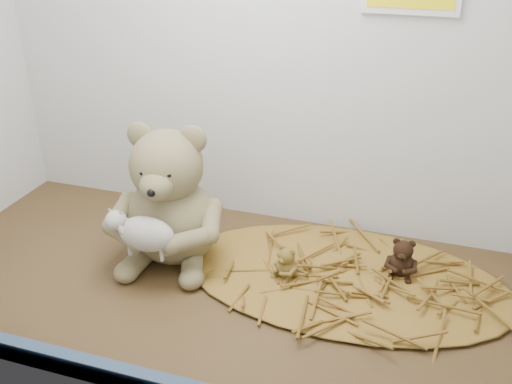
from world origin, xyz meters
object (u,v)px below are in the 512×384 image
(main_teddy, at_px, (170,194))
(mini_teddy_tan, at_px, (287,261))
(mini_teddy_brown, at_px, (403,256))
(toy_lamb, at_px, (146,234))

(main_teddy, relative_size, mini_teddy_tan, 4.45)
(mini_teddy_brown, bearing_deg, mini_teddy_tan, -159.31)
(mini_teddy_tan, distance_m, mini_teddy_brown, 0.23)
(mini_teddy_tan, bearing_deg, toy_lamb, -133.65)
(toy_lamb, xyz_separation_m, mini_teddy_tan, (0.25, 0.09, -0.07))
(main_teddy, relative_size, mini_teddy_brown, 3.69)
(toy_lamb, bearing_deg, mini_teddy_brown, 19.99)
(mini_teddy_tan, relative_size, mini_teddy_brown, 0.83)
(toy_lamb, height_order, mini_teddy_brown, toy_lamb)
(mini_teddy_tan, height_order, mini_teddy_brown, mini_teddy_brown)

